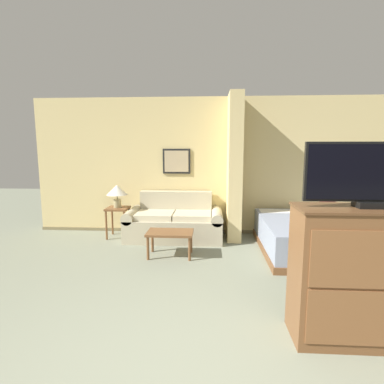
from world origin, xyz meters
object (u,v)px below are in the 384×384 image
tv_dresser (364,276)px  bed (317,236)px  couch (175,222)px  coffee_table (170,235)px  backpack (328,214)px  tv (373,174)px  table_lamp (117,191)px

tv_dresser → bed: bearing=79.7°
couch → coffee_table: bearing=-87.4°
couch → backpack: size_ratio=4.54×
tv → coffee_table: bearing=135.1°
couch → tv: 3.63m
tv → backpack: bearing=78.1°
table_lamp → tv: tv is taller
coffee_table → backpack: (2.31, -0.05, 0.37)m
couch → tv: bearing=-55.3°
couch → bed: 2.44m
backpack → couch: bearing=157.7°
coffee_table → backpack: 2.34m
table_lamp → tv: size_ratio=0.38×
coffee_table → bed: bed is taller
bed → couch: bearing=166.5°
couch → tv: (1.96, -2.83, 1.14)m
bed → backpack: backpack is taller
tv → bed: 2.59m
coffee_table → bed: bearing=8.6°
tv → bed: bearing=79.7°
couch → table_lamp: 1.20m
tv → couch: bearing=124.7°
couch → tv_dresser: bearing=-55.3°
tv_dresser → tv: tv is taller
backpack → coffee_table: bearing=178.9°
couch → tv: size_ratio=1.60×
couch → tv_dresser: tv_dresser is taller
coffee_table → tv: size_ratio=0.64×
table_lamp → tv_dresser: 4.15m
tv_dresser → table_lamp: bearing=136.8°
couch → tv_dresser: 3.46m
couch → tv_dresser: size_ratio=1.46×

